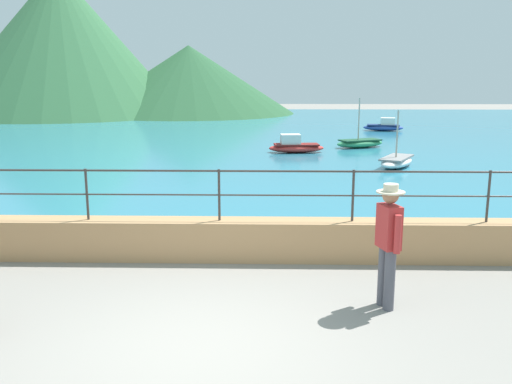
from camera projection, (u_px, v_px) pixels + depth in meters
name	position (u px, v px, depth m)	size (l,w,h in m)	color
ground_plane	(196.00, 346.00, 6.52)	(120.00, 120.00, 0.00)	gray
promenade_wall	(220.00, 239.00, 9.58)	(20.00, 0.56, 0.70)	tan
railing	(219.00, 184.00, 9.38)	(18.44, 0.04, 0.90)	#383330
lake_water	(255.00, 132.00, 31.80)	(64.00, 44.32, 0.06)	teal
hill_main	(61.00, 43.00, 44.90)	(20.14, 20.14, 11.75)	#33663D
hill_secondary	(189.00, 80.00, 47.07)	(18.31, 18.31, 5.80)	#285633
person_walking	(388.00, 240.00, 7.42)	(0.38, 0.55, 1.75)	#4C4C56
boat_0	(384.00, 126.00, 31.95)	(2.42, 1.30, 0.76)	#2D4C9E
boat_2	(295.00, 146.00, 22.74)	(2.37, 1.11, 0.76)	red
boat_3	(397.00, 161.00, 19.08)	(1.87, 2.45, 1.97)	white
boat_4	(360.00, 143.00, 24.36)	(2.47, 1.76, 2.19)	#338C59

